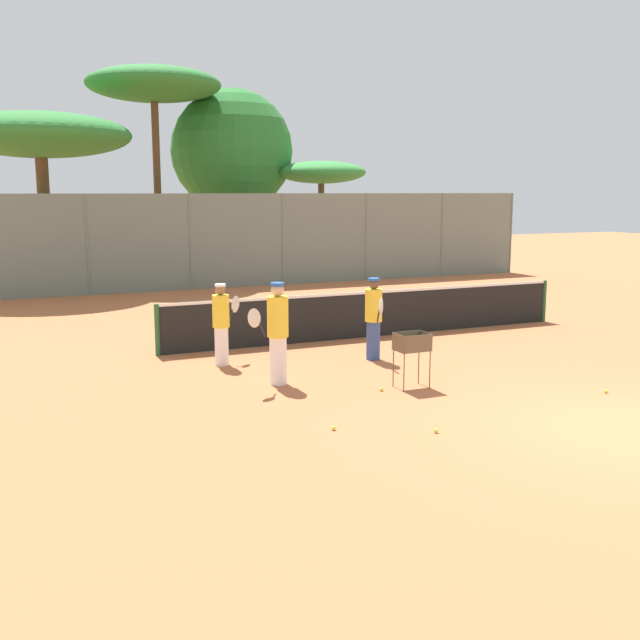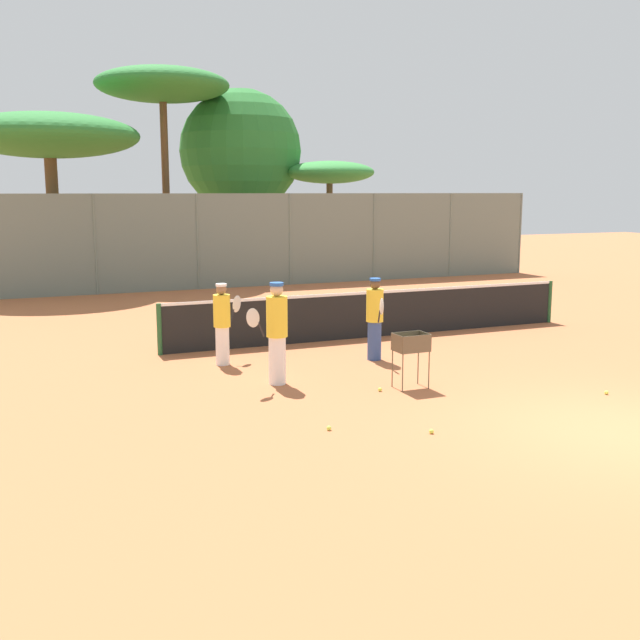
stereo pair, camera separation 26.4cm
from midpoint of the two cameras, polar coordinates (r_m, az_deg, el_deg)
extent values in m
plane|color=#B7663D|center=(11.46, 21.72, -7.80)|extent=(80.00, 80.00, 0.00)
cylinder|color=#26592D|center=(15.63, -12.78, -0.75)|extent=(0.10, 0.10, 1.07)
cylinder|color=#26592D|center=(20.10, 16.35, 1.40)|extent=(0.10, 0.10, 1.07)
cube|color=black|center=(17.30, 3.64, 0.37)|extent=(9.99, 0.01, 1.01)
cube|color=white|center=(17.22, 3.66, 2.13)|extent=(9.99, 0.02, 0.06)
cylinder|color=slate|center=(25.34, -17.59, 5.48)|extent=(0.08, 0.08, 3.26)
cylinder|color=slate|center=(25.95, -10.15, 5.87)|extent=(0.08, 0.08, 3.26)
cylinder|color=slate|center=(26.97, -3.15, 6.15)|extent=(0.08, 0.08, 3.26)
cylinder|color=slate|center=(28.35, 3.26, 6.33)|extent=(0.08, 0.08, 3.26)
cylinder|color=slate|center=(30.05, 9.01, 6.41)|extent=(0.08, 0.08, 3.26)
cylinder|color=slate|center=(32.02, 14.11, 6.44)|extent=(0.08, 0.08, 3.26)
cube|color=slate|center=(26.41, -6.58, 6.03)|extent=(23.60, 0.01, 3.26)
cylinder|color=brown|center=(31.28, -6.84, 6.79)|extent=(0.36, 0.36, 3.48)
sphere|color=#28722D|center=(31.28, -6.96, 12.68)|extent=(4.93, 4.93, 4.93)
cylinder|color=brown|center=(26.92, -20.45, 6.78)|extent=(0.41, 0.41, 4.41)
ellipsoid|color=#28722D|center=(26.96, -20.83, 13.03)|extent=(5.91, 5.91, 1.48)
cylinder|color=brown|center=(29.00, -12.52, 9.46)|extent=(0.27, 0.27, 6.57)
ellipsoid|color=#28722D|center=(29.26, -12.82, 17.10)|extent=(4.90, 4.90, 1.22)
cylinder|color=brown|center=(30.70, -0.16, 6.95)|extent=(0.25, 0.25, 3.64)
ellipsoid|color=#338438|center=(30.67, -0.16, 11.19)|extent=(3.61, 3.61, 0.90)
cylinder|color=white|center=(13.05, -3.79, -3.10)|extent=(0.30, 0.30, 0.84)
cylinder|color=yellow|center=(12.90, -3.83, 0.25)|extent=(0.37, 0.37, 0.70)
sphere|color=#DBB28C|center=(12.83, -3.85, 2.30)|extent=(0.23, 0.23, 0.23)
cylinder|color=#2659B2|center=(12.82, -3.85, 2.73)|extent=(0.24, 0.24, 0.06)
cylinder|color=black|center=(12.69, -5.01, -0.73)|extent=(0.15, 0.08, 0.27)
ellipsoid|color=silver|center=(12.53, -5.64, 0.15)|extent=(0.38, 0.18, 0.43)
cylinder|color=#334C8C|center=(14.96, 3.57, -1.56)|extent=(0.27, 0.27, 0.77)
cylinder|color=yellow|center=(14.84, 3.60, 1.13)|extent=(0.34, 0.34, 0.65)
sphere|color=brown|center=(14.78, 3.62, 2.77)|extent=(0.21, 0.21, 0.21)
cylinder|color=#2659B2|center=(14.77, 3.62, 3.11)|extent=(0.22, 0.22, 0.05)
cylinder|color=black|center=(14.53, 3.95, 0.29)|extent=(0.06, 0.15, 0.27)
ellipsoid|color=silver|center=(14.33, 4.14, 1.05)|extent=(0.12, 0.39, 0.43)
cylinder|color=white|center=(14.59, -8.02, -1.98)|extent=(0.27, 0.27, 0.75)
cylinder|color=yellow|center=(14.47, -8.09, 0.68)|extent=(0.33, 0.33, 0.62)
sphere|color=#8C6647|center=(14.41, -8.13, 2.30)|extent=(0.20, 0.20, 0.20)
cylinder|color=white|center=(14.40, -8.13, 2.64)|extent=(0.21, 0.21, 0.05)
cylinder|color=black|center=(14.78, -7.32, 0.27)|extent=(0.13, 0.12, 0.27)
ellipsoid|color=silver|center=(14.88, -6.97, 1.20)|extent=(0.33, 0.28, 0.43)
cylinder|color=brown|center=(12.63, 5.82, -4.01)|extent=(0.02, 0.02, 0.65)
cylinder|color=brown|center=(12.89, 7.79, -3.78)|extent=(0.02, 0.02, 0.65)
cylinder|color=brown|center=(12.93, 5.02, -3.67)|extent=(0.02, 0.02, 0.65)
cylinder|color=brown|center=(13.18, 6.96, -3.45)|extent=(0.02, 0.02, 0.65)
cube|color=brown|center=(12.83, 6.43, -2.29)|extent=(0.55, 0.40, 0.01)
cube|color=brown|center=(12.64, 6.90, -1.82)|extent=(0.55, 0.01, 0.30)
cube|color=brown|center=(12.97, 5.99, -1.50)|extent=(0.55, 0.01, 0.30)
cube|color=brown|center=(12.67, 5.37, -1.77)|extent=(0.01, 0.40, 0.30)
cube|color=brown|center=(12.94, 7.49, -1.56)|extent=(0.01, 0.40, 0.30)
sphere|color=#D1E54C|center=(12.71, 6.07, -1.98)|extent=(0.07, 0.07, 0.07)
sphere|color=#D1E54C|center=(12.76, 5.82, -1.93)|extent=(0.07, 0.07, 0.07)
sphere|color=#D1E54C|center=(12.95, 6.48, -2.01)|extent=(0.07, 0.07, 0.07)
sphere|color=#D1E54C|center=(12.89, 6.18, -2.05)|extent=(0.07, 0.07, 0.07)
sphere|color=#D1E54C|center=(12.62, 5.97, -2.31)|extent=(0.07, 0.07, 0.07)
sphere|color=#D1E54C|center=(12.88, 7.37, -1.85)|extent=(0.07, 0.07, 0.07)
sphere|color=#D1E54C|center=(12.82, 6.86, -1.90)|extent=(0.07, 0.07, 0.07)
sphere|color=#D1E54C|center=(12.74, 5.50, -1.94)|extent=(0.07, 0.07, 0.07)
sphere|color=#D1E54C|center=(12.85, 6.85, -1.87)|extent=(0.07, 0.07, 0.07)
sphere|color=#D1E54C|center=(12.69, 4.10, -5.27)|extent=(0.07, 0.07, 0.07)
sphere|color=#D1E54C|center=(10.64, 0.33, -8.23)|extent=(0.07, 0.07, 0.07)
sphere|color=#D1E54C|center=(13.37, 20.43, -5.10)|extent=(0.07, 0.07, 0.07)
sphere|color=#D1E54C|center=(10.63, 8.12, -8.35)|extent=(0.07, 0.07, 0.07)
camera|label=1|loc=(0.13, -90.55, -0.10)|focal=42.00mm
camera|label=2|loc=(0.13, 89.45, 0.10)|focal=42.00mm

